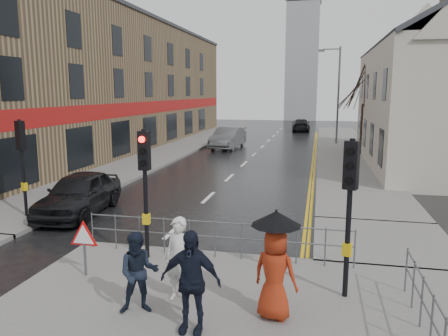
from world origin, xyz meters
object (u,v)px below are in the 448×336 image
at_px(car_mid, 228,138).
at_px(car_parked, 79,194).
at_px(pedestrian_a, 179,259).
at_px(pedestrian_b, 139,273).
at_px(pedestrian_d, 190,281).
at_px(pedestrian_with_umbrella, 275,261).

bearing_deg(car_mid, car_parked, -89.21).
distance_m(pedestrian_a, car_parked, 8.30).
bearing_deg(pedestrian_b, car_parked, 108.91).
distance_m(pedestrian_a, pedestrian_b, 0.90).
bearing_deg(pedestrian_d, pedestrian_with_umbrella, 29.16).
bearing_deg(car_parked, pedestrian_b, -56.62).
bearing_deg(car_mid, pedestrian_a, -75.47).
height_order(pedestrian_with_umbrella, car_parked, pedestrian_with_umbrella).
xyz_separation_m(pedestrian_a, car_parked, (-5.80, 5.93, -0.26)).
height_order(pedestrian_with_umbrella, car_mid, pedestrian_with_umbrella).
bearing_deg(pedestrian_b, pedestrian_with_umbrella, -11.52).
relative_size(car_parked, car_mid, 0.90).
distance_m(pedestrian_with_umbrella, pedestrian_d, 1.66).
relative_size(pedestrian_a, car_parked, 0.39).
bearing_deg(car_parked, pedestrian_a, -50.46).
xyz_separation_m(car_parked, car_mid, (1.44, 19.84, 0.06)).
bearing_deg(pedestrian_with_umbrella, pedestrian_d, -150.94).
relative_size(pedestrian_d, car_mid, 0.38).
bearing_deg(pedestrian_d, car_parked, 132.27).
bearing_deg(pedestrian_a, pedestrian_with_umbrella, 5.62).
height_order(pedestrian_b, pedestrian_d, pedestrian_d).
relative_size(pedestrian_d, car_parked, 0.42).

